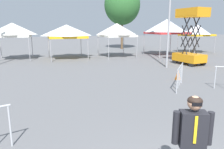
{
  "coord_description": "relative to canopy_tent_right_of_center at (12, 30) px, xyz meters",
  "views": [
    {
      "loc": [
        -2.37,
        -1.95,
        2.83
      ],
      "look_at": [
        -0.03,
        4.65,
        1.3
      ],
      "focal_mm": 34.57,
      "sensor_mm": 36.0,
      "label": 1
    }
  ],
  "objects": [
    {
      "name": "crowd_barrier_near_person",
      "position": [
        8.16,
        -12.72,
        -1.87
      ],
      "size": [
        1.47,
        1.57,
        1.08
      ],
      "color": "#B7BABF",
      "rests_on": "ground"
    },
    {
      "name": "traffic_cone_lot_center",
      "position": [
        9.13,
        -11.3,
        -2.33
      ],
      "size": [
        0.32,
        0.32,
        0.59
      ],
      "primitive_type": "cone",
      "color": "orange",
      "rests_on": "ground"
    },
    {
      "name": "scissor_lift",
      "position": [
        13.03,
        -7.31,
        -1.36
      ],
      "size": [
        1.67,
        2.45,
        4.23
      ],
      "color": "black",
      "rests_on": "ground"
    },
    {
      "name": "canopy_tent_center",
      "position": [
        4.55,
        -1.03,
        -0.14
      ],
      "size": [
        3.32,
        3.32,
        3.08
      ],
      "color": "#9E9EA3",
      "rests_on": "ground"
    },
    {
      "name": "canopy_tent_left_of_center",
      "position": [
        14.56,
        -1.72,
        0.29
      ],
      "size": [
        3.55,
        3.55,
        3.65
      ],
      "color": "#9E9EA3",
      "rests_on": "ground"
    },
    {
      "name": "canopy_tent_right_of_center",
      "position": [
        0.0,
        0.0,
        0.0
      ],
      "size": [
        3.14,
        3.14,
        3.24
      ],
      "color": "#9E9EA3",
      "rests_on": "ground"
    },
    {
      "name": "canopy_tent_far_right",
      "position": [
        9.26,
        -1.37,
        -0.04
      ],
      "size": [
        3.18,
        3.18,
        3.23
      ],
      "color": "#9E9EA3",
      "rests_on": "ground"
    },
    {
      "name": "canopy_tent_behind_center",
      "position": [
        19.02,
        -0.96,
        -0.1
      ],
      "size": [
        3.08,
        3.08,
        3.14
      ],
      "color": "#9E9EA3",
      "rests_on": "ground"
    },
    {
      "name": "person_foreground",
      "position": [
        4.1,
        -18.45,
        -1.59
      ],
      "size": [
        0.61,
        0.38,
        1.78
      ],
      "color": "#33384C",
      "rests_on": "ground"
    },
    {
      "name": "tree_behind_tents_center",
      "position": [
        12.7,
        5.82,
        3.04
      ],
      "size": [
        4.6,
        4.6,
        8.21
      ],
      "color": "brown",
      "rests_on": "ground"
    }
  ]
}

